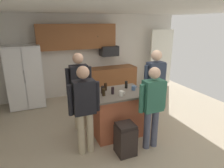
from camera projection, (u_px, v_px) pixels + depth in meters
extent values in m
plane|color=#B7A88E|center=(125.00, 131.00, 4.43)|extent=(7.04, 7.04, 0.00)
plane|color=white|center=(128.00, 8.00, 3.64)|extent=(7.04, 7.04, 0.00)
cube|color=silver|center=(89.00, 55.00, 6.50)|extent=(6.40, 0.10, 2.60)
cube|color=white|center=(161.00, 58.00, 7.15)|extent=(0.90, 0.06, 2.00)
cube|color=brown|center=(77.00, 37.00, 5.99)|extent=(2.40, 0.35, 0.75)
sphere|color=#4C3823|center=(98.00, 36.00, 6.04)|extent=(0.04, 0.04, 0.04)
cube|color=brown|center=(109.00, 80.00, 6.70)|extent=(1.80, 0.60, 0.90)
sphere|color=#4C3823|center=(125.00, 81.00, 6.58)|extent=(0.04, 0.04, 0.04)
cube|color=white|center=(25.00, 77.00, 5.55)|extent=(0.95, 0.70, 1.75)
cube|color=white|center=(15.00, 81.00, 5.14)|extent=(0.45, 0.04, 1.67)
cube|color=white|center=(34.00, 79.00, 5.31)|extent=(0.45, 0.04, 1.67)
cylinder|color=#B2B2B7|center=(24.00, 77.00, 5.17)|extent=(0.02, 0.02, 0.35)
cube|color=black|center=(109.00, 51.00, 6.41)|extent=(0.56, 0.40, 0.32)
cube|color=#AD5638|center=(117.00, 114.00, 4.24)|extent=(1.04, 0.72, 0.92)
cube|color=#60564C|center=(117.00, 93.00, 4.09)|extent=(1.18, 0.86, 0.04)
cylinder|color=tan|center=(81.00, 134.00, 3.58)|extent=(0.13, 0.13, 0.81)
cylinder|color=tan|center=(90.00, 132.00, 3.64)|extent=(0.13, 0.13, 0.81)
cube|color=black|center=(84.00, 97.00, 3.40)|extent=(0.38, 0.22, 0.61)
sphere|color=tan|center=(83.00, 72.00, 3.26)|extent=(0.22, 0.22, 0.22)
cylinder|color=black|center=(70.00, 100.00, 3.32)|extent=(0.09, 0.09, 0.55)
cylinder|color=black|center=(97.00, 96.00, 3.49)|extent=(0.09, 0.09, 0.55)
cylinder|color=tan|center=(77.00, 111.00, 4.45)|extent=(0.13, 0.13, 0.85)
cylinder|color=tan|center=(84.00, 110.00, 4.51)|extent=(0.13, 0.13, 0.85)
cube|color=black|center=(79.00, 80.00, 4.25)|extent=(0.38, 0.22, 0.63)
sphere|color=tan|center=(78.00, 58.00, 4.11)|extent=(0.23, 0.23, 0.23)
cylinder|color=black|center=(68.00, 82.00, 4.17)|extent=(0.09, 0.09, 0.57)
cylinder|color=black|center=(90.00, 79.00, 4.35)|extent=(0.09, 0.09, 0.57)
cylinder|color=tan|center=(150.00, 108.00, 4.59)|extent=(0.13, 0.13, 0.87)
cylinder|color=tan|center=(156.00, 107.00, 4.65)|extent=(0.13, 0.13, 0.87)
cube|color=#2D384C|center=(155.00, 76.00, 4.39)|extent=(0.38, 0.22, 0.65)
sphere|color=beige|center=(157.00, 55.00, 4.24)|extent=(0.23, 0.23, 0.23)
cylinder|color=#2D384C|center=(146.00, 78.00, 4.30)|extent=(0.09, 0.09, 0.59)
cylinder|color=#2D384C|center=(164.00, 76.00, 4.48)|extent=(0.09, 0.09, 0.59)
cylinder|color=#4C5166|center=(147.00, 130.00, 3.74)|extent=(0.13, 0.13, 0.78)
cylinder|color=#4C5166|center=(154.00, 128.00, 3.81)|extent=(0.13, 0.13, 0.78)
cube|color=#2D6651|center=(153.00, 96.00, 3.57)|extent=(0.38, 0.22, 0.59)
sphere|color=beige|center=(155.00, 73.00, 3.44)|extent=(0.21, 0.21, 0.21)
cylinder|color=#2D6651|center=(142.00, 99.00, 3.49)|extent=(0.09, 0.09, 0.53)
cylinder|color=#2D6651|center=(164.00, 95.00, 3.66)|extent=(0.09, 0.09, 0.53)
cylinder|color=white|center=(121.00, 93.00, 3.85)|extent=(0.08, 0.08, 0.11)
torus|color=white|center=(124.00, 93.00, 3.87)|extent=(0.06, 0.01, 0.06)
cylinder|color=#4C6B99|center=(133.00, 88.00, 4.19)|extent=(0.09, 0.09, 0.10)
torus|color=#4C6B99|center=(136.00, 87.00, 4.21)|extent=(0.06, 0.01, 0.06)
cylinder|color=black|center=(105.00, 87.00, 4.17)|extent=(0.06, 0.06, 0.16)
cylinder|color=black|center=(113.00, 91.00, 3.96)|extent=(0.06, 0.06, 0.14)
cylinder|color=black|center=(126.00, 85.00, 4.31)|extent=(0.06, 0.06, 0.16)
cylinder|color=black|center=(103.00, 90.00, 3.99)|extent=(0.07, 0.07, 0.16)
cylinder|color=black|center=(104.00, 92.00, 3.86)|extent=(0.06, 0.06, 0.15)
cube|color=black|center=(125.00, 140.00, 3.61)|extent=(0.34, 0.34, 0.55)
cube|color=black|center=(126.00, 126.00, 3.52)|extent=(0.32, 0.32, 0.06)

